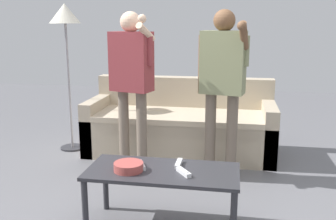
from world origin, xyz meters
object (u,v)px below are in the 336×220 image
object	(u,v)px
game_remote_wand_far	(141,165)
game_remote_wand_near	(184,172)
couch	(181,127)
player_right	(223,75)
coffee_table	(163,177)
player_left	(132,74)
game_remote_nunchuk	(130,169)
game_remote_wand_spare	(179,164)
floor_lamp	(65,24)
snack_bowl	(129,167)

from	to	relation	value
game_remote_wand_far	game_remote_wand_near	bearing A→B (deg)	-13.86
couch	game_remote_wand_near	xyz separation A→B (m)	(0.28, -1.80, 0.17)
player_right	game_remote_wand_far	xyz separation A→B (m)	(-0.54, -1.00, -0.54)
couch	coffee_table	distance (m)	1.75
couch	player_left	bearing A→B (deg)	-119.48
game_remote_nunchuk	player_right	bearing A→B (deg)	62.18
couch	player_left	distance (m)	1.06
coffee_table	player_right	world-z (taller)	player_right
couch	player_right	size ratio (longest dim) A/B	1.32
game_remote_nunchuk	game_remote_wand_near	world-z (taller)	game_remote_nunchuk
game_remote_nunchuk	game_remote_wand_spare	xyz separation A→B (m)	(0.32, 0.19, -0.01)
game_remote_nunchuk	game_remote_wand_near	bearing A→B (deg)	5.34
floor_lamp	snack_bowl	bearing A→B (deg)	-54.71
coffee_table	game_remote_wand_spare	bearing A→B (deg)	45.93
snack_bowl	player_right	distance (m)	1.35
game_remote_nunchuk	game_remote_wand_far	size ratio (longest dim) A/B	0.54
snack_bowl	floor_lamp	xyz separation A→B (m)	(-1.19, 1.68, 0.99)
game_remote_nunchuk	floor_lamp	bearing A→B (deg)	125.17
couch	snack_bowl	size ratio (longest dim) A/B	10.09
couch	player_left	size ratio (longest dim) A/B	1.33
player_left	floor_lamp	bearing A→B (deg)	148.22
game_remote_wand_near	game_remote_wand_far	size ratio (longest dim) A/B	0.92
game_remote_wand_near	game_remote_wand_far	xyz separation A→B (m)	(-0.32, 0.08, -0.00)
game_remote_wand_near	game_remote_wand_far	distance (m)	0.33
player_right	player_left	bearing A→B (deg)	178.08
floor_lamp	player_left	world-z (taller)	floor_lamp
coffee_table	game_remote_wand_near	distance (m)	0.18
game_remote_nunchuk	player_right	world-z (taller)	player_right
game_remote_wand_spare	game_remote_wand_near	bearing A→B (deg)	-69.82
couch	game_remote_wand_far	bearing A→B (deg)	-91.54
game_remote_wand_far	game_remote_nunchuk	bearing A→B (deg)	-114.62
snack_bowl	game_remote_wand_far	world-z (taller)	snack_bowl
couch	snack_bowl	distance (m)	1.82
game_remote_wand_near	game_remote_wand_spare	xyz separation A→B (m)	(-0.06, 0.16, -0.00)
couch	game_remote_wand_near	world-z (taller)	couch
player_right	game_remote_wand_far	bearing A→B (deg)	-118.17
coffee_table	game_remote_nunchuk	bearing A→B (deg)	-157.50
player_right	game_remote_wand_spare	size ratio (longest dim) A/B	9.72
game_remote_nunchuk	game_remote_wand_spare	distance (m)	0.37
player_left	game_remote_nunchuk	bearing A→B (deg)	-75.80
player_right	couch	bearing A→B (deg)	124.35
game_remote_wand_far	game_remote_wand_spare	world-z (taller)	same
game_remote_wand_near	game_remote_wand_spare	world-z (taller)	same
couch	game_remote_wand_near	size ratio (longest dim) A/B	14.14
floor_lamp	game_remote_wand_far	xyz separation A→B (m)	(1.26, -1.60, -1.01)
game_remote_wand_far	player_right	bearing A→B (deg)	61.83
floor_lamp	couch	bearing A→B (deg)	5.21
snack_bowl	player_right	xyz separation A→B (m)	(0.61, 1.09, 0.52)
snack_bowl	player_left	distance (m)	1.26
couch	floor_lamp	xyz separation A→B (m)	(-1.31, -0.12, 1.18)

